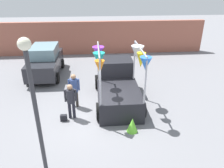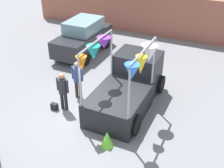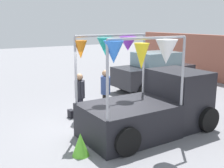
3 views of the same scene
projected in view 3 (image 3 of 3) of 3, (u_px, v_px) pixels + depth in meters
name	position (u px, v px, depth m)	size (l,w,h in m)	color
ground_plane	(99.00, 128.00, 8.96)	(60.00, 60.00, 0.00)	slate
vendor_truck	(155.00, 103.00, 8.60)	(2.44, 4.11, 2.95)	black
parked_car	(154.00, 71.00, 13.78)	(1.88, 4.00, 1.88)	#26262B
person_customer	(80.00, 92.00, 9.54)	(0.53, 0.34, 1.62)	black
person_vendor	(105.00, 88.00, 9.98)	(0.53, 0.34, 1.66)	#2D2823
handbag	(71.00, 114.00, 9.91)	(0.28, 0.16, 0.28)	black
folded_kite_bundle_lime	(81.00, 145.00, 7.04)	(0.44, 0.44, 0.60)	#66CC33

